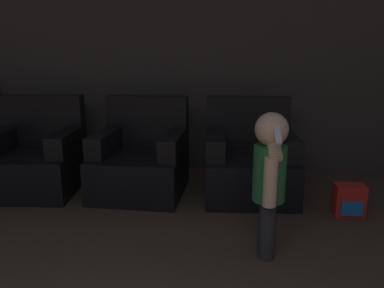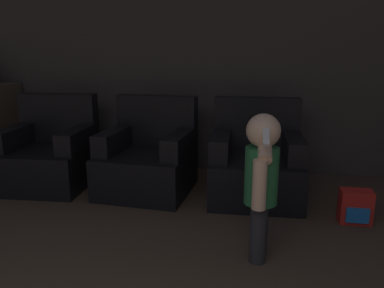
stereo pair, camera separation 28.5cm
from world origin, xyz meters
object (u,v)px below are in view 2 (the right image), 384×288
person_toddler (261,176)px  toy_backpack (355,207)px  armchair_middle (149,159)px  armchair_left (50,154)px  armchair_right (256,164)px

person_toddler → toy_backpack: bearing=136.4°
armchair_middle → toy_backpack: size_ratio=3.34×
armchair_left → person_toddler: bearing=-30.9°
toy_backpack → armchair_right: bearing=149.5°
armchair_middle → armchair_right: size_ratio=1.00×
armchair_middle → armchair_right: 1.00m
armchair_left → toy_backpack: (2.79, -0.45, -0.18)m
person_toddler → armchair_middle: bearing=-131.4°
person_toddler → armchair_right: bearing=-173.3°
armchair_middle → armchair_right: same height
armchair_middle → person_toddler: (1.03, -1.10, 0.25)m
armchair_middle → person_toddler: size_ratio=0.94×
armchair_middle → person_toddler: 1.52m
armchair_left → armchair_middle: bearing=-2.8°
toy_backpack → armchair_middle: bearing=165.7°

